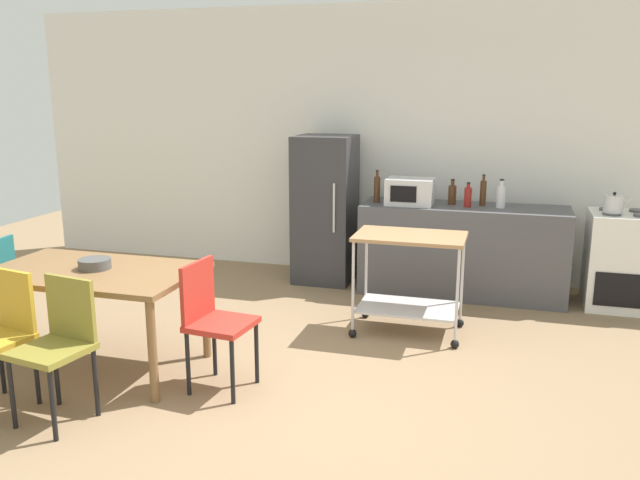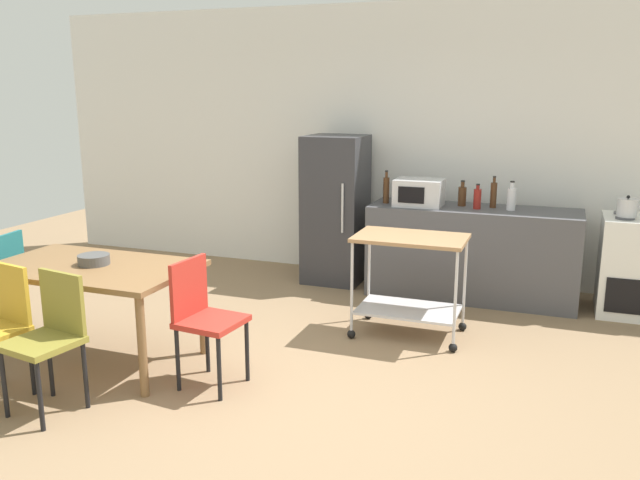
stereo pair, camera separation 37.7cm
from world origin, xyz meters
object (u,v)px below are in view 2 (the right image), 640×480
dining_table (92,275)px  bottle_hot_sauce (386,189)px  bottle_wine (462,196)px  microwave (419,193)px  bottle_olive_oil (477,198)px  bottle_soda (511,198)px  fruit_bowl (94,260)px  refrigerator (336,209)px  bottle_sparkling_water (494,194)px  chair_olive (50,333)px  kettle (627,208)px  kitchen_cart (410,269)px  chair_red (204,314)px  stove_oven (634,266)px

dining_table → bottle_hot_sauce: (1.58, 2.52, 0.37)m
bottle_hot_sauce → bottle_wine: bearing=8.1°
microwave → bottle_olive_oil: 0.56m
microwave → bottle_soda: 0.87m
microwave → fruit_bowl: size_ratio=1.98×
refrigerator → bottle_sparkling_water: bearing=-0.9°
chair_olive → bottle_wine: bottle_wine is taller
bottle_sparkling_water → kettle: 1.18m
dining_table → chair_olive: chair_olive is taller
microwave → bottle_wine: bearing=19.4°
dining_table → kitchen_cart: size_ratio=1.65×
bottle_hot_sauce → kettle: bearing=-1.2°
bottle_hot_sauce → refrigerator: bearing=167.0°
chair_red → microwave: 2.78m
refrigerator → bottle_soda: 1.81m
bottle_hot_sauce → bottle_soda: bottle_hot_sauce is taller
microwave → bottle_sparkling_water: size_ratio=1.50×
refrigerator → bottle_hot_sauce: (0.58, -0.13, 0.26)m
bottle_soda → fruit_bowl: 3.76m
bottle_wine → bottle_soda: 0.48m
bottle_olive_oil → kettle: size_ratio=1.01×
stove_oven → bottle_hot_sauce: bearing=-178.7°
stove_oven → bottle_soda: (-1.11, -0.02, 0.56)m
chair_red → bottle_sparkling_water: (1.63, 2.71, 0.51)m
stove_oven → bottle_sparkling_water: 1.41m
chair_red → refrigerator: size_ratio=0.57×
chair_olive → refrigerator: 3.48m
dining_table → refrigerator: bearing=69.4°
bottle_olive_oil → bottle_soda: bottle_soda is taller
bottle_wine → kitchen_cart: bearing=-99.6°
refrigerator → bottle_hot_sauce: refrigerator is taller
chair_red → fruit_bowl: size_ratio=3.84×
bottle_olive_oil → bottle_sparkling_water: size_ratio=0.79×
bottle_sparkling_water → kettle: bearing=-7.5°
chair_olive → bottle_olive_oil: bearing=65.2°
chair_olive → bottle_sparkling_water: bottle_sparkling_water is taller
microwave → stove_oven: bearing=2.6°
chair_olive → fruit_bowl: 0.84m
chair_red → kettle: 3.82m
chair_olive → fruit_bowl: size_ratio=3.84×
refrigerator → bottle_hot_sauce: bearing=-13.0°
stove_oven → kitchen_cart: 2.18m
chair_olive → stove_oven: bearing=51.8°
bottle_soda → chair_red: bearing=-124.4°
chair_olive → fruit_bowl: chair_olive is taller
kitchen_cart → bottle_soda: (0.69, 1.21, 0.44)m
kitchen_cart → kettle: (1.68, 1.13, 0.43)m
dining_table → stove_oven: (3.90, 2.57, -0.22)m
dining_table → bottle_olive_oil: bottle_olive_oil is taller
microwave → bottle_soda: (0.87, 0.07, -0.02)m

